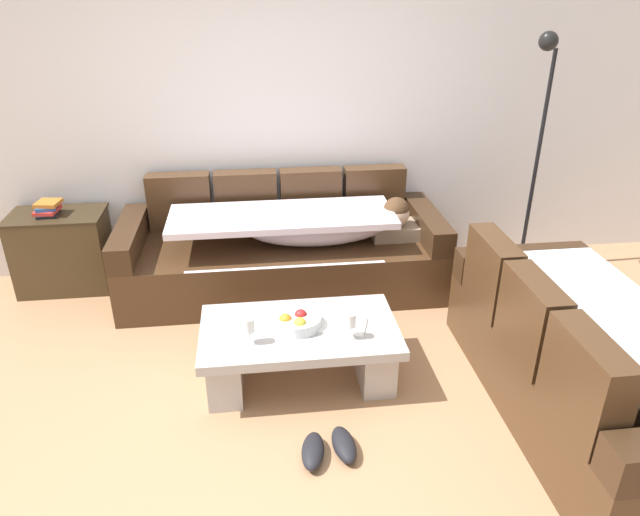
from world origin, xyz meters
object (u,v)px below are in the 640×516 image
(wine_glass_near_left, at_px, (249,326))
(wine_glass_near_right, at_px, (350,321))
(floor_lamp, at_px, (536,144))
(fruit_bowl, at_px, (298,321))
(open_magazine, at_px, (343,325))
(couch_along_wall, at_px, (288,251))
(coffee_table, at_px, (300,347))
(couch_near_window, at_px, (584,364))
(side_cabinet, at_px, (63,251))
(book_stack_on_cabinet, at_px, (48,208))
(pair_of_shoes, at_px, (329,448))

(wine_glass_near_left, distance_m, wine_glass_near_right, 0.59)
(floor_lamp, bearing_deg, fruit_bowl, -147.81)
(open_magazine, xyz_separation_m, floor_lamp, (1.73, 1.29, 0.73))
(couch_along_wall, distance_m, coffee_table, 1.21)
(couch_near_window, bearing_deg, coffee_table, 72.12)
(fruit_bowl, xyz_separation_m, wine_glass_near_left, (-0.29, -0.14, 0.08))
(wine_glass_near_left, xyz_separation_m, open_magazine, (0.56, 0.11, -0.11))
(fruit_bowl, relative_size, floor_lamp, 0.14)
(wine_glass_near_left, relative_size, side_cabinet, 0.23)
(fruit_bowl, bearing_deg, floor_lamp, 32.19)
(open_magazine, bearing_deg, side_cabinet, 162.00)
(wine_glass_near_left, bearing_deg, couch_near_window, -11.36)
(fruit_bowl, relative_size, side_cabinet, 0.39)
(book_stack_on_cabinet, bearing_deg, couch_near_window, -29.77)
(couch_along_wall, relative_size, fruit_bowl, 8.93)
(floor_lamp, bearing_deg, wine_glass_near_left, -148.65)
(couch_along_wall, xyz_separation_m, pair_of_shoes, (0.07, -1.88, -0.28))
(wine_glass_near_right, height_order, open_magazine, wine_glass_near_right)
(couch_near_window, height_order, wine_glass_near_left, couch_near_window)
(couch_near_window, height_order, wine_glass_near_right, couch_near_window)
(couch_near_window, bearing_deg, fruit_bowl, 71.97)
(side_cabinet, relative_size, floor_lamp, 0.37)
(fruit_bowl, xyz_separation_m, side_cabinet, (-1.76, 1.43, -0.10))
(wine_glass_near_right, bearing_deg, coffee_table, 152.61)
(floor_lamp, bearing_deg, open_magazine, -143.39)
(wine_glass_near_left, height_order, side_cabinet, side_cabinet)
(fruit_bowl, height_order, pair_of_shoes, fruit_bowl)
(side_cabinet, distance_m, floor_lamp, 3.85)
(coffee_table, xyz_separation_m, pair_of_shoes, (0.09, -0.67, -0.19))
(open_magazine, height_order, side_cabinet, side_cabinet)
(floor_lamp, bearing_deg, side_cabinet, 177.47)
(couch_near_window, height_order, book_stack_on_cabinet, couch_near_window)
(couch_along_wall, distance_m, book_stack_on_cabinet, 1.88)
(fruit_bowl, xyz_separation_m, floor_lamp, (2.00, 1.26, 0.70))
(couch_along_wall, bearing_deg, side_cabinet, 172.84)
(coffee_table, relative_size, floor_lamp, 0.62)
(couch_along_wall, height_order, floor_lamp, floor_lamp)
(open_magazine, bearing_deg, fruit_bowl, -167.68)
(book_stack_on_cabinet, bearing_deg, fruit_bowl, -38.20)
(wine_glass_near_right, bearing_deg, floor_lamp, 39.66)
(couch_along_wall, relative_size, open_magazine, 8.93)
(wine_glass_near_left, height_order, floor_lamp, floor_lamp)
(couch_near_window, bearing_deg, couch_along_wall, 42.06)
(open_magazine, distance_m, side_cabinet, 2.50)
(wine_glass_near_left, xyz_separation_m, side_cabinet, (-1.47, 1.56, -0.17))
(wine_glass_near_left, distance_m, pair_of_shoes, 0.81)
(couch_near_window, distance_m, open_magazine, 1.39)
(book_stack_on_cabinet, bearing_deg, couch_along_wall, -6.76)
(fruit_bowl, bearing_deg, pair_of_shoes, -81.69)
(wine_glass_near_left, xyz_separation_m, floor_lamp, (2.29, 1.40, 0.62))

